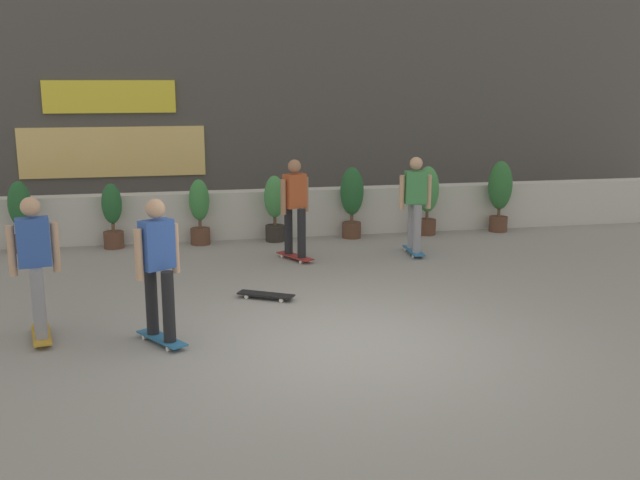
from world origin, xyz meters
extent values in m
plane|color=gray|center=(0.00, 0.00, 0.00)|extent=(48.00, 48.00, 0.00)
cube|color=beige|center=(0.00, 6.00, 0.45)|extent=(18.00, 0.40, 0.90)
cube|color=#4C4947|center=(0.00, 10.00, 3.25)|extent=(20.00, 2.00, 6.50)
cube|color=yellow|center=(-3.16, 8.96, 2.60)|extent=(2.80, 0.08, 0.70)
cube|color=#F2CC72|center=(-3.16, 8.97, 1.40)|extent=(4.00, 0.06, 1.10)
cylinder|color=brown|center=(-4.52, 5.55, 0.15)|extent=(0.36, 0.36, 0.30)
cylinder|color=brown|center=(-4.52, 5.55, 0.38)|extent=(0.06, 0.06, 0.15)
ellipsoid|color=#235B2D|center=(-4.52, 5.55, 0.85)|extent=(0.39, 0.39, 0.81)
cylinder|color=brown|center=(-2.98, 5.55, 0.15)|extent=(0.36, 0.36, 0.30)
cylinder|color=brown|center=(-2.98, 5.55, 0.38)|extent=(0.06, 0.06, 0.15)
ellipsoid|color=#235B2D|center=(-2.98, 5.55, 0.81)|extent=(0.35, 0.35, 0.72)
cylinder|color=brown|center=(-1.44, 5.55, 0.15)|extent=(0.36, 0.36, 0.30)
cylinder|color=brown|center=(-1.44, 5.55, 0.38)|extent=(0.06, 0.06, 0.15)
ellipsoid|color=#387F3D|center=(-1.44, 5.55, 0.83)|extent=(0.37, 0.37, 0.75)
cylinder|color=#2D2823|center=(-0.05, 5.55, 0.15)|extent=(0.36, 0.36, 0.30)
cylinder|color=brown|center=(-0.05, 5.55, 0.38)|extent=(0.06, 0.06, 0.15)
ellipsoid|color=#428C47|center=(-0.05, 5.55, 0.84)|extent=(0.38, 0.38, 0.79)
cylinder|color=brown|center=(1.43, 5.55, 0.15)|extent=(0.36, 0.36, 0.30)
cylinder|color=brown|center=(1.43, 5.55, 0.38)|extent=(0.06, 0.06, 0.15)
ellipsoid|color=#235B2D|center=(1.43, 5.55, 0.90)|extent=(0.44, 0.44, 0.91)
cylinder|color=brown|center=(2.94, 5.55, 0.15)|extent=(0.36, 0.36, 0.30)
cylinder|color=brown|center=(2.94, 5.55, 0.38)|extent=(0.06, 0.06, 0.15)
ellipsoid|color=#428C47|center=(2.94, 5.55, 0.89)|extent=(0.43, 0.43, 0.89)
cylinder|color=brown|center=(4.44, 5.55, 0.15)|extent=(0.36, 0.36, 0.30)
cylinder|color=brown|center=(4.44, 5.55, 0.38)|extent=(0.06, 0.06, 0.15)
ellipsoid|color=#2D6B33|center=(4.44, 5.55, 0.93)|extent=(0.47, 0.47, 0.96)
cube|color=#266699|center=(-2.08, 0.42, 0.07)|extent=(0.60, 0.78, 0.02)
cylinder|color=silver|center=(-1.88, 0.24, 0.03)|extent=(0.06, 0.06, 0.06)
cylinder|color=silver|center=(-2.01, 0.15, 0.03)|extent=(0.06, 0.06, 0.06)
cylinder|color=silver|center=(-2.16, 0.68, 0.03)|extent=(0.06, 0.06, 0.06)
cylinder|color=silver|center=(-2.29, 0.59, 0.03)|extent=(0.06, 0.06, 0.06)
cylinder|color=black|center=(-1.99, 0.26, 0.49)|extent=(0.14, 0.14, 0.82)
cylinder|color=black|center=(-2.18, 0.57, 0.49)|extent=(0.14, 0.14, 0.82)
cube|color=#3359B2|center=(-2.08, 0.42, 1.18)|extent=(0.41, 0.36, 0.56)
sphere|color=tan|center=(-2.08, 0.42, 1.59)|extent=(0.22, 0.22, 0.22)
cylinder|color=tan|center=(-1.89, 0.54, 1.10)|extent=(0.09, 0.09, 0.58)
cylinder|color=tan|center=(-2.28, 0.29, 1.10)|extent=(0.09, 0.09, 0.58)
cube|color=#BF8C26|center=(-3.47, 0.82, 0.07)|extent=(0.36, 0.82, 0.02)
cylinder|color=silver|center=(-3.34, 0.58, 0.03)|extent=(0.04, 0.06, 0.06)
cylinder|color=silver|center=(-3.49, 0.55, 0.03)|extent=(0.04, 0.06, 0.06)
cylinder|color=silver|center=(-3.44, 1.09, 0.03)|extent=(0.04, 0.06, 0.06)
cylinder|color=silver|center=(-3.60, 1.06, 0.03)|extent=(0.04, 0.06, 0.06)
cylinder|color=gray|center=(-3.43, 0.64, 0.49)|extent=(0.14, 0.14, 0.82)
cylinder|color=gray|center=(-3.50, 1.00, 0.49)|extent=(0.14, 0.14, 0.82)
cube|color=#3359B2|center=(-3.47, 0.82, 1.18)|extent=(0.39, 0.27, 0.56)
sphere|color=tan|center=(-3.47, 0.82, 1.59)|extent=(0.22, 0.22, 0.22)
cylinder|color=tan|center=(-3.24, 0.87, 1.10)|extent=(0.09, 0.09, 0.58)
cylinder|color=tan|center=(-3.70, 0.77, 1.10)|extent=(0.09, 0.09, 0.58)
cube|color=maroon|center=(0.08, 4.03, 0.07)|extent=(0.55, 0.80, 0.02)
cylinder|color=silver|center=(0.27, 3.84, 0.03)|extent=(0.05, 0.06, 0.06)
cylinder|color=silver|center=(0.13, 3.76, 0.03)|extent=(0.05, 0.06, 0.06)
cylinder|color=silver|center=(0.03, 4.30, 0.03)|extent=(0.05, 0.06, 0.06)
cylinder|color=silver|center=(-0.11, 4.22, 0.03)|extent=(0.05, 0.06, 0.06)
cylinder|color=black|center=(0.16, 3.87, 0.49)|extent=(0.14, 0.14, 0.82)
cylinder|color=black|center=(-0.01, 4.19, 0.49)|extent=(0.14, 0.14, 0.82)
cube|color=#B24C26|center=(0.08, 4.03, 1.18)|extent=(0.41, 0.35, 0.56)
sphere|color=#9E7051|center=(0.08, 4.03, 1.59)|extent=(0.22, 0.22, 0.22)
cylinder|color=#9E7051|center=(0.29, 4.14, 1.10)|extent=(0.09, 0.09, 0.58)
cylinder|color=#9E7051|center=(-0.13, 3.92, 1.10)|extent=(0.09, 0.09, 0.58)
cube|color=#266699|center=(2.17, 4.02, 0.07)|extent=(0.25, 0.81, 0.02)
cylinder|color=silver|center=(2.10, 4.28, 0.03)|extent=(0.03, 0.06, 0.06)
cylinder|color=silver|center=(2.26, 4.27, 0.03)|extent=(0.03, 0.06, 0.06)
cylinder|color=silver|center=(2.07, 3.76, 0.03)|extent=(0.03, 0.06, 0.06)
cylinder|color=silver|center=(2.23, 3.75, 0.03)|extent=(0.03, 0.06, 0.06)
cylinder|color=gray|center=(2.18, 4.20, 0.49)|extent=(0.14, 0.14, 0.82)
cylinder|color=gray|center=(2.16, 3.84, 0.49)|extent=(0.14, 0.14, 0.82)
cube|color=#3F8C4C|center=(2.17, 4.02, 1.18)|extent=(0.37, 0.22, 0.56)
sphere|color=tan|center=(2.17, 4.02, 1.59)|extent=(0.22, 0.22, 0.22)
cylinder|color=tan|center=(1.93, 4.03, 1.10)|extent=(0.09, 0.09, 0.58)
cylinder|color=tan|center=(2.40, 4.01, 1.10)|extent=(0.09, 0.09, 0.58)
cube|color=black|center=(-0.68, 1.91, 0.07)|extent=(0.79, 0.57, 0.02)
cylinder|color=silver|center=(-0.42, 1.85, 0.03)|extent=(0.06, 0.05, 0.06)
cylinder|color=silver|center=(-0.50, 1.71, 0.03)|extent=(0.06, 0.05, 0.06)
cylinder|color=silver|center=(-0.87, 2.11, 0.03)|extent=(0.06, 0.05, 0.06)
cylinder|color=silver|center=(-0.95, 1.97, 0.03)|extent=(0.06, 0.05, 0.06)
camera|label=1|loc=(-1.86, -7.77, 3.01)|focal=41.03mm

